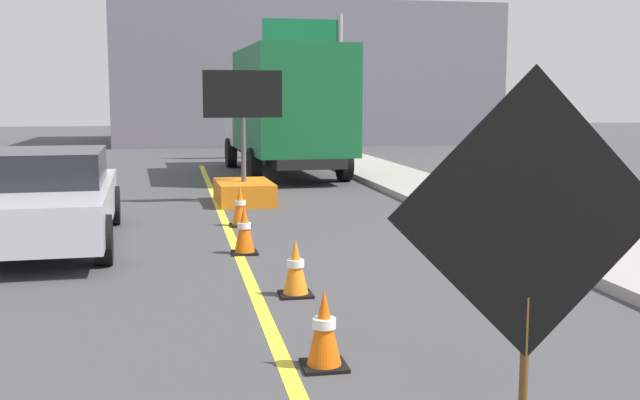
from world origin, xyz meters
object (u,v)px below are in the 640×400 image
(traffic_cone_near_sign, at_px, (324,329))
(traffic_cone_mid_lane, at_px, (296,268))
(highway_guide_sign, at_px, (318,60))
(traffic_cone_curbside, at_px, (240,206))
(traffic_cone_far_lane, at_px, (244,229))
(arrow_board_trailer, at_px, (244,180))
(roadwork_sign, at_px, (530,223))
(box_truck, at_px, (285,108))
(pickup_car, at_px, (47,197))

(traffic_cone_near_sign, relative_size, traffic_cone_mid_lane, 1.02)
(highway_guide_sign, xyz_separation_m, traffic_cone_curbside, (-3.86, -13.47, -3.08))
(traffic_cone_mid_lane, distance_m, traffic_cone_far_lane, 2.41)
(highway_guide_sign, bearing_deg, traffic_cone_near_sign, -100.48)
(arrow_board_trailer, bearing_deg, traffic_cone_curbside, -96.43)
(arrow_board_trailer, distance_m, traffic_cone_curbside, 2.84)
(roadwork_sign, height_order, traffic_cone_near_sign, roadwork_sign)
(arrow_board_trailer, bearing_deg, box_truck, 73.45)
(roadwork_sign, distance_m, arrow_board_trailer, 11.83)
(pickup_car, height_order, traffic_cone_mid_lane, pickup_car)
(box_truck, height_order, traffic_cone_curbside, box_truck)
(pickup_car, height_order, traffic_cone_near_sign, pickup_car)
(traffic_cone_curbside, bearing_deg, box_truck, 76.76)
(traffic_cone_near_sign, distance_m, traffic_cone_far_lane, 4.67)
(traffic_cone_near_sign, bearing_deg, pickup_car, 116.78)
(traffic_cone_far_lane, distance_m, traffic_cone_curbside, 2.35)
(traffic_cone_mid_lane, xyz_separation_m, traffic_cone_far_lane, (-0.34, 2.39, 0.03))
(traffic_cone_mid_lane, bearing_deg, traffic_cone_curbside, 92.42)
(box_truck, bearing_deg, traffic_cone_far_lane, -101.17)
(highway_guide_sign, distance_m, traffic_cone_far_lane, 16.60)
(roadwork_sign, height_order, traffic_cone_mid_lane, roadwork_sign)
(arrow_board_trailer, bearing_deg, traffic_cone_near_sign, -91.43)
(roadwork_sign, height_order, highway_guide_sign, highway_guide_sign)
(box_truck, height_order, traffic_cone_far_lane, box_truck)
(arrow_board_trailer, bearing_deg, traffic_cone_far_lane, -95.10)
(highway_guide_sign, bearing_deg, arrow_board_trailer, -108.40)
(pickup_car, bearing_deg, roadwork_sign, -64.42)
(traffic_cone_near_sign, bearing_deg, traffic_cone_far_lane, 92.63)
(traffic_cone_near_sign, xyz_separation_m, traffic_cone_curbside, (-0.07, 7.01, 0.02))
(box_truck, bearing_deg, roadwork_sign, -93.73)
(traffic_cone_mid_lane, bearing_deg, roadwork_sign, -81.27)
(roadwork_sign, xyz_separation_m, box_truck, (1.13, 17.38, 0.39))
(roadwork_sign, height_order, traffic_cone_far_lane, roadwork_sign)
(traffic_cone_mid_lane, bearing_deg, arrow_board_trailer, 89.10)
(box_truck, distance_m, traffic_cone_near_sign, 15.63)
(pickup_car, bearing_deg, arrow_board_trailer, 50.05)
(box_truck, bearing_deg, arrow_board_trailer, -106.55)
(arrow_board_trailer, distance_m, pickup_car, 5.07)
(arrow_board_trailer, xyz_separation_m, traffic_cone_mid_lane, (-0.12, -7.55, -0.17))
(traffic_cone_near_sign, bearing_deg, highway_guide_sign, 79.52)
(box_truck, relative_size, traffic_cone_far_lane, 10.72)
(traffic_cone_far_lane, bearing_deg, pickup_car, 155.30)
(roadwork_sign, relative_size, traffic_cone_mid_lane, 3.67)
(traffic_cone_near_sign, relative_size, traffic_cone_far_lane, 0.93)
(box_truck, xyz_separation_m, pickup_car, (-4.91, -9.48, -1.16))
(traffic_cone_near_sign, height_order, traffic_cone_mid_lane, traffic_cone_near_sign)
(highway_guide_sign, distance_m, traffic_cone_curbside, 14.35)
(roadwork_sign, xyz_separation_m, highway_guide_sign, (3.01, 22.43, 1.95))
(pickup_car, xyz_separation_m, highway_guide_sign, (6.79, 14.53, 2.73))
(highway_guide_sign, xyz_separation_m, traffic_cone_far_lane, (-4.00, -15.81, -3.08))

